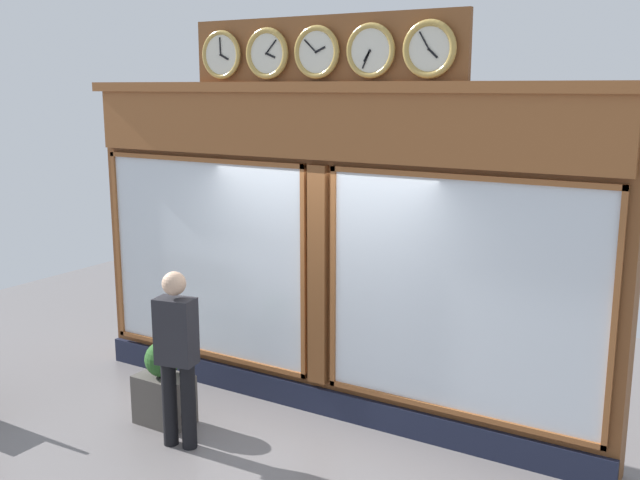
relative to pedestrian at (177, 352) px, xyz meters
name	(u,v)px	position (x,y,z in m)	size (l,w,h in m)	color
shop_facade	(326,247)	(-0.74, -1.43, 0.81)	(5.95, 0.42, 3.97)	brown
pedestrian	(177,352)	(0.00, 0.00, 0.00)	(0.40, 0.29, 1.69)	black
planter_box	(164,399)	(0.46, -0.28, -0.68)	(0.56, 0.36, 0.50)	#4C4742
planter_shrub	(163,359)	(0.46, -0.28, -0.25)	(0.35, 0.35, 0.35)	#285623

